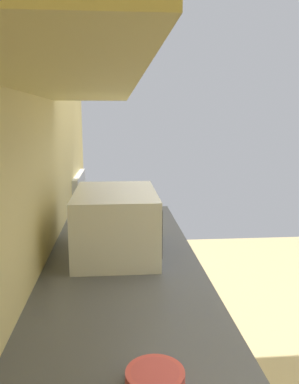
{
  "coord_description": "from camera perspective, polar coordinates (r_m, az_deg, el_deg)",
  "views": [
    {
      "loc": [
        -1.61,
        1.21,
        1.49
      ],
      "look_at": [
        -0.42,
        1.11,
        1.26
      ],
      "focal_mm": 36.5,
      "sensor_mm": 36.0,
      "label": 1
    }
  ],
  "objects": [
    {
      "name": "microwave",
      "position": [
        1.73,
        -4.89,
        -4.41
      ],
      "size": [
        0.53,
        0.36,
        0.28
      ],
      "color": "white",
      "rests_on": "counter_run"
    },
    {
      "name": "bowl",
      "position": [
        0.96,
        0.82,
        -25.62
      ],
      "size": [
        0.13,
        0.13,
        0.04
      ],
      "color": "#D84C47",
      "rests_on": "counter_run"
    },
    {
      "name": "wall_back",
      "position": [
        1.65,
        -17.57,
        7.16
      ],
      "size": [
        3.84,
        0.12,
        2.8
      ],
      "primitive_type": "cube",
      "color": "#E1CB7E",
      "rests_on": "ground_plane"
    },
    {
      "name": "oven_range",
      "position": [
        3.07,
        -4.55,
        -8.71
      ],
      "size": [
        0.67,
        0.62,
        1.08
      ],
      "color": "#B7BABF",
      "rests_on": "ground_plane"
    }
  ]
}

